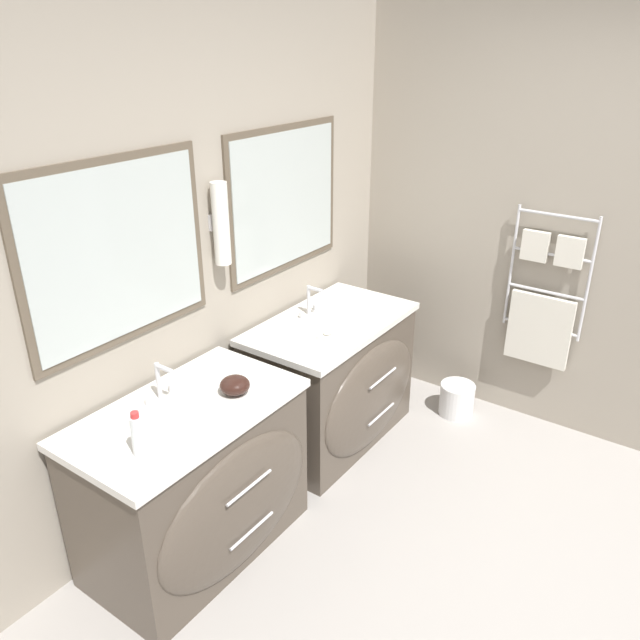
{
  "coord_description": "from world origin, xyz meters",
  "views": [
    {
      "loc": [
        -1.99,
        -0.22,
        2.32
      ],
      "look_at": [
        0.26,
        1.37,
        1.05
      ],
      "focal_mm": 35.0,
      "sensor_mm": 36.0,
      "label": 1
    }
  ],
  "objects_px": {
    "vanity_left": "(199,482)",
    "amenity_bowl": "(235,385)",
    "vanity_right": "(336,381)",
    "toiletry_bottle": "(138,435)",
    "waste_bin": "(457,398)"
  },
  "relations": [
    {
      "from": "waste_bin",
      "to": "toiletry_bottle",
      "type": "bearing_deg",
      "value": 168.36
    },
    {
      "from": "vanity_left",
      "to": "waste_bin",
      "type": "bearing_deg",
      "value": -15.48
    },
    {
      "from": "vanity_right",
      "to": "amenity_bowl",
      "type": "xyz_separation_m",
      "value": [
        -0.92,
        -0.05,
        0.44
      ]
    },
    {
      "from": "vanity_right",
      "to": "toiletry_bottle",
      "type": "xyz_separation_m",
      "value": [
        -1.49,
        -0.06,
        0.49
      ]
    },
    {
      "from": "vanity_right",
      "to": "vanity_left",
      "type": "bearing_deg",
      "value": 180.0
    },
    {
      "from": "amenity_bowl",
      "to": "waste_bin",
      "type": "distance_m",
      "value": 1.83
    },
    {
      "from": "vanity_right",
      "to": "amenity_bowl",
      "type": "distance_m",
      "value": 1.02
    },
    {
      "from": "vanity_left",
      "to": "amenity_bowl",
      "type": "height_order",
      "value": "amenity_bowl"
    },
    {
      "from": "vanity_left",
      "to": "amenity_bowl",
      "type": "xyz_separation_m",
      "value": [
        0.23,
        -0.05,
        0.44
      ]
    },
    {
      "from": "vanity_left",
      "to": "toiletry_bottle",
      "type": "xyz_separation_m",
      "value": [
        -0.34,
        -0.06,
        0.49
      ]
    },
    {
      "from": "vanity_left",
      "to": "waste_bin",
      "type": "relative_size",
      "value": 4.62
    },
    {
      "from": "vanity_left",
      "to": "waste_bin",
      "type": "distance_m",
      "value": 1.93
    },
    {
      "from": "amenity_bowl",
      "to": "vanity_left",
      "type": "bearing_deg",
      "value": 166.94
    },
    {
      "from": "toiletry_bottle",
      "to": "amenity_bowl",
      "type": "height_order",
      "value": "toiletry_bottle"
    },
    {
      "from": "vanity_left",
      "to": "amenity_bowl",
      "type": "relative_size",
      "value": 7.53
    }
  ]
}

